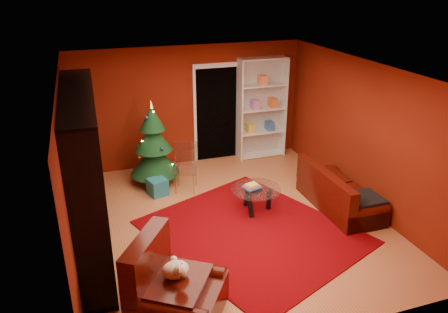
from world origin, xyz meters
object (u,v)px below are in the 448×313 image
object	(u,v)px
christmas_tree	(153,144)
gift_box_teal	(158,187)
dog	(175,270)
sofa	(340,188)
acrylic_chair	(185,170)
armchair	(179,287)
coffee_table	(256,199)
rug	(252,232)
white_bookshelf	(262,109)
gift_box_red	(152,167)
media_unit	(86,174)
gift_box_green	(169,170)

from	to	relation	value
christmas_tree	gift_box_teal	size ratio (longest dim) A/B	5.35
dog	sofa	size ratio (longest dim) A/B	0.22
christmas_tree	acrylic_chair	distance (m)	0.84
gift_box_teal	sofa	xyz separation A→B (m)	(3.05, -1.53, 0.22)
armchair	coffee_table	distance (m)	2.84
coffee_table	gift_box_teal	bearing A→B (deg)	142.82
rug	armchair	xyz separation A→B (m)	(-1.57, -1.48, 0.42)
gift_box_teal	coffee_table	bearing A→B (deg)	-37.18
armchair	acrylic_chair	world-z (taller)	armchair
gift_box_teal	armchair	xyz separation A→B (m)	(-0.33, -3.30, 0.27)
dog	coffee_table	xyz separation A→B (m)	(1.89, 2.05, -0.41)
gift_box_teal	white_bookshelf	bearing A→B (deg)	24.46
gift_box_red	sofa	world-z (taller)	sofa
gift_box_teal	white_bookshelf	xyz separation A→B (m)	(2.64, 1.20, 0.98)
christmas_tree	gift_box_teal	bearing A→B (deg)	-96.05
gift_box_teal	coffee_table	world-z (taller)	coffee_table
media_unit	dog	xyz separation A→B (m)	(0.91, -1.87, -0.59)
rug	gift_box_red	xyz separation A→B (m)	(-1.16, 2.93, 0.09)
media_unit	armchair	bearing A→B (deg)	-63.38
gift_box_green	white_bookshelf	distance (m)	2.52
rug	gift_box_red	distance (m)	3.15
armchair	acrylic_chair	size ratio (longest dim) A/B	1.30
media_unit	coffee_table	xyz separation A→B (m)	(2.80, 0.18, -1.00)
media_unit	acrylic_chair	size ratio (longest dim) A/B	3.76
christmas_tree	armchair	distance (m)	3.88
rug	armchair	size ratio (longest dim) A/B	2.90
white_bookshelf	acrylic_chair	bearing A→B (deg)	-150.76
acrylic_chair	gift_box_teal	bearing A→B (deg)	-154.96
christmas_tree	dog	world-z (taller)	christmas_tree
rug	sofa	bearing A→B (deg)	9.11
rug	christmas_tree	bearing A→B (deg)	116.52
gift_box_teal	sofa	size ratio (longest dim) A/B	0.18
rug	coffee_table	bearing A→B (deg)	63.97
gift_box_red	sofa	xyz separation A→B (m)	(2.97, -2.64, 0.28)
rug	armchair	distance (m)	2.19
gift_box_green	dog	distance (m)	4.08
gift_box_green	armchair	distance (m)	4.12
armchair	media_unit	bearing A→B (deg)	58.93
white_bookshelf	acrylic_chair	world-z (taller)	white_bookshelf
media_unit	armchair	xyz separation A→B (m)	(0.92, -1.94, -0.80)
christmas_tree	coffee_table	xyz separation A→B (m)	(1.49, -1.72, -0.62)
christmas_tree	gift_box_red	world-z (taller)	christmas_tree
dog	coffee_table	distance (m)	2.82
armchair	acrylic_chair	distance (m)	3.44
gift_box_green	armchair	world-z (taller)	armchair
white_bookshelf	coffee_table	xyz separation A→B (m)	(-1.09, -2.38, -0.91)
sofa	coffee_table	world-z (taller)	sofa
dog	armchair	bearing A→B (deg)	-135.00
white_bookshelf	coffee_table	world-z (taller)	white_bookshelf
christmas_tree	white_bookshelf	world-z (taller)	white_bookshelf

